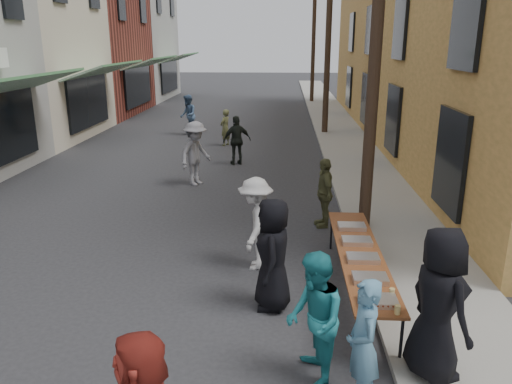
# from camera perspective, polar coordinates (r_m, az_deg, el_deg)

# --- Properties ---
(ground) EXTENTS (120.00, 120.00, 0.00)m
(ground) POSITION_cam_1_polar(r_m,az_deg,el_deg) (9.01, -13.29, -10.51)
(ground) COLOR #28282B
(ground) RESTS_ON ground
(sidewalk) EXTENTS (2.20, 60.00, 0.10)m
(sidewalk) POSITION_cam_1_polar(r_m,az_deg,el_deg) (23.13, 9.57, 6.67)
(sidewalk) COLOR gray
(sidewalk) RESTS_ON ground
(storefront_row) EXTENTS (8.00, 37.00, 9.00)m
(storefront_row) POSITION_cam_1_polar(r_m,az_deg,el_deg) (25.82, -26.63, 15.33)
(storefront_row) COLOR maroon
(storefront_row) RESTS_ON ground
(building_ochre) EXTENTS (10.00, 28.00, 10.00)m
(building_ochre) POSITION_cam_1_polar(r_m,az_deg,el_deg) (23.31, 26.31, 17.55)
(building_ochre) COLOR olive
(building_ochre) RESTS_ON ground
(utility_pole_near) EXTENTS (0.26, 0.26, 9.00)m
(utility_pole_near) POSITION_cam_1_polar(r_m,az_deg,el_deg) (10.80, 13.74, 18.70)
(utility_pole_near) COLOR #2D2116
(utility_pole_near) RESTS_ON ground
(utility_pole_mid) EXTENTS (0.26, 0.26, 9.00)m
(utility_pole_mid) POSITION_cam_1_polar(r_m,az_deg,el_deg) (22.71, 8.30, 17.84)
(utility_pole_mid) COLOR #2D2116
(utility_pole_mid) RESTS_ON ground
(utility_pole_far) EXTENTS (0.26, 0.26, 9.00)m
(utility_pole_far) POSITION_cam_1_polar(r_m,az_deg,el_deg) (34.69, 6.62, 17.54)
(utility_pole_far) COLOR #2D2116
(utility_pole_far) RESTS_ON ground
(serving_table) EXTENTS (0.70, 4.00, 0.75)m
(serving_table) POSITION_cam_1_polar(r_m,az_deg,el_deg) (8.42, 11.79, -7.04)
(serving_table) COLOR brown
(serving_table) RESTS_ON ground
(catering_tray_sausage) EXTENTS (0.50, 0.33, 0.08)m
(catering_tray_sausage) POSITION_cam_1_polar(r_m,az_deg,el_deg) (6.93, 13.77, -11.99)
(catering_tray_sausage) COLOR maroon
(catering_tray_sausage) RESTS_ON serving_table
(catering_tray_foil_b) EXTENTS (0.50, 0.33, 0.08)m
(catering_tray_foil_b) POSITION_cam_1_polar(r_m,az_deg,el_deg) (7.49, 12.90, -9.60)
(catering_tray_foil_b) COLOR #B2B2B7
(catering_tray_foil_b) RESTS_ON serving_table
(catering_tray_buns) EXTENTS (0.50, 0.33, 0.08)m
(catering_tray_buns) POSITION_cam_1_polar(r_m,az_deg,el_deg) (8.12, 12.12, -7.40)
(catering_tray_buns) COLOR tan
(catering_tray_buns) RESTS_ON serving_table
(catering_tray_foil_d) EXTENTS (0.50, 0.33, 0.08)m
(catering_tray_foil_d) POSITION_cam_1_polar(r_m,az_deg,el_deg) (8.75, 11.46, -5.52)
(catering_tray_foil_d) COLOR #B2B2B7
(catering_tray_foil_d) RESTS_ON serving_table
(catering_tray_buns_end) EXTENTS (0.50, 0.33, 0.08)m
(catering_tray_buns_end) POSITION_cam_1_polar(r_m,az_deg,el_deg) (9.40, 10.89, -3.89)
(catering_tray_buns_end) COLOR tan
(catering_tray_buns_end) RESTS_ON serving_table
(condiment_jar_a) EXTENTS (0.07, 0.07, 0.08)m
(condiment_jar_a) POSITION_cam_1_polar(r_m,az_deg,el_deg) (6.63, 12.31, -13.27)
(condiment_jar_a) COLOR #A57F26
(condiment_jar_a) RESTS_ON serving_table
(condiment_jar_b) EXTENTS (0.07, 0.07, 0.08)m
(condiment_jar_b) POSITION_cam_1_polar(r_m,az_deg,el_deg) (6.72, 12.18, -12.84)
(condiment_jar_b) COLOR #A57F26
(condiment_jar_b) RESTS_ON serving_table
(condiment_jar_c) EXTENTS (0.07, 0.07, 0.08)m
(condiment_jar_c) POSITION_cam_1_polar(r_m,az_deg,el_deg) (6.80, 12.05, -12.43)
(condiment_jar_c) COLOR #A57F26
(condiment_jar_c) RESTS_ON serving_table
(cup_stack) EXTENTS (0.08, 0.08, 0.12)m
(cup_stack) POSITION_cam_1_polar(r_m,az_deg,el_deg) (6.74, 15.87, -12.81)
(cup_stack) COLOR tan
(cup_stack) RESTS_ON serving_table
(guest_front_a) EXTENTS (0.58, 0.88, 1.81)m
(guest_front_a) POSITION_cam_1_polar(r_m,az_deg,el_deg) (7.80, 1.94, -7.12)
(guest_front_a) COLOR black
(guest_front_a) RESTS_ON ground
(guest_front_b) EXTENTS (0.44, 0.62, 1.60)m
(guest_front_b) POSITION_cam_1_polar(r_m,az_deg,el_deg) (5.99, 12.10, -16.75)
(guest_front_b) COLOR teal
(guest_front_b) RESTS_ON ground
(guest_front_c) EXTENTS (0.76, 0.92, 1.70)m
(guest_front_c) POSITION_cam_1_polar(r_m,az_deg,el_deg) (6.26, 6.68, -14.30)
(guest_front_c) COLOR teal
(guest_front_c) RESTS_ON ground
(guest_front_d) EXTENTS (0.74, 1.17, 1.73)m
(guest_front_d) POSITION_cam_1_polar(r_m,az_deg,el_deg) (9.15, -0.06, -3.63)
(guest_front_d) COLOR silver
(guest_front_d) RESTS_ON ground
(guest_front_e) EXTENTS (0.52, 0.98, 1.59)m
(guest_front_e) POSITION_cam_1_polar(r_m,az_deg,el_deg) (11.33, 7.81, -0.08)
(guest_front_e) COLOR brown
(guest_front_e) RESTS_ON ground
(server) EXTENTS (0.94, 1.12, 1.94)m
(server) POSITION_cam_1_polar(r_m,az_deg,el_deg) (6.47, 20.14, -11.95)
(server) COLOR black
(server) RESTS_ON sidewalk
(passerby_left) EXTENTS (1.20, 1.39, 1.87)m
(passerby_left) POSITION_cam_1_polar(r_m,az_deg,el_deg) (14.62, -6.92, 4.39)
(passerby_left) COLOR gray
(passerby_left) RESTS_ON ground
(passerby_mid) EXTENTS (1.06, 0.74, 1.67)m
(passerby_mid) POSITION_cam_1_polar(r_m,az_deg,el_deg) (17.00, -2.19, 5.92)
(passerby_mid) COLOR black
(passerby_mid) RESTS_ON ground
(passerby_right) EXTENTS (0.55, 0.63, 1.46)m
(passerby_right) POSITION_cam_1_polar(r_m,az_deg,el_deg) (20.19, -3.54, 7.35)
(passerby_right) COLOR brown
(passerby_right) RESTS_ON ground
(passerby_far) EXTENTS (0.88, 1.02, 1.79)m
(passerby_far) POSITION_cam_1_polar(r_m,az_deg,el_deg) (22.64, -7.77, 8.71)
(passerby_far) COLOR #445F84
(passerby_far) RESTS_ON ground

